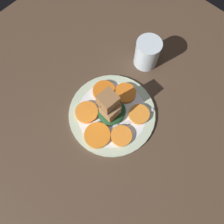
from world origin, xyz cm
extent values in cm
cube|color=#4C3828|center=(0.00, 0.00, 1.00)|extent=(120.00, 120.00, 2.00)
cylinder|color=beige|center=(0.00, 0.00, 2.50)|extent=(27.31, 27.31, 1.00)
cylinder|color=white|center=(0.00, 0.00, 2.55)|extent=(21.84, 21.84, 1.00)
cylinder|color=orange|center=(5.26, -6.57, 3.70)|extent=(6.46, 6.46, 1.21)
cylinder|color=orange|center=(7.72, 1.42, 3.70)|extent=(6.99, 6.99, 1.21)
cylinder|color=orange|center=(3.66, 6.85, 3.70)|extent=(7.32, 7.32, 1.21)
cylinder|color=orange|center=(-5.29, 5.82, 3.70)|extent=(7.14, 7.14, 1.21)
cylinder|color=orange|center=(-8.33, -1.70, 3.70)|extent=(7.91, 7.91, 1.21)
cylinder|color=orange|center=(-3.57, -7.12, 3.70)|extent=(6.44, 6.44, 1.21)
ellipsoid|color=#1E4723|center=(0.00, 0.00, 4.19)|extent=(9.05, 8.14, 2.18)
cube|color=brown|center=(-0.30, 0.71, 7.62)|extent=(4.77, 4.77, 4.68)
cube|color=#9E754C|center=(-0.83, 0.31, 7.62)|extent=(4.99, 4.99, 4.69)
cube|color=olive|center=(-0.51, 0.96, 12.43)|extent=(5.26, 5.26, 4.77)
cube|color=olive|center=(-0.74, 1.10, 10.42)|extent=(4.64, 4.64, 3.43)
cube|color=silver|center=(3.86, -6.75, 3.30)|extent=(12.00, 5.04, 0.40)
cube|color=silver|center=(-2.66, -4.51, 3.30)|extent=(2.16, 2.67, 0.40)
cube|color=silver|center=(-5.99, -4.43, 3.30)|extent=(4.69, 1.87, 0.40)
cube|color=silver|center=(-5.77, -3.79, 3.30)|extent=(4.69, 1.87, 0.40)
cube|color=silver|center=(-5.55, -3.16, 3.30)|extent=(4.69, 1.87, 0.40)
cube|color=silver|center=(-5.34, -2.53, 3.30)|extent=(4.69, 1.87, 0.40)
cylinder|color=silver|center=(22.23, 4.78, 6.94)|extent=(8.19, 8.19, 9.88)
camera|label=1|loc=(-17.02, -15.71, 67.49)|focal=35.00mm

